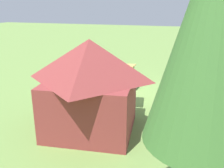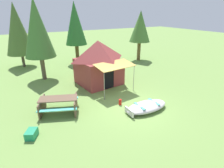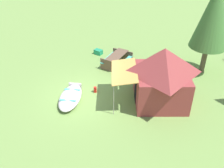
% 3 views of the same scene
% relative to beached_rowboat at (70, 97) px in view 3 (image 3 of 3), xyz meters
% --- Properties ---
extents(ground_plane, '(80.00, 80.00, 0.00)m').
position_rel_beached_rowboat_xyz_m(ground_plane, '(-0.54, 0.71, -0.22)').
color(ground_plane, olive).
extents(beached_rowboat, '(2.43, 1.12, 0.41)m').
position_rel_beached_rowboat_xyz_m(beached_rowboat, '(0.00, 0.00, 0.00)').
color(beached_rowboat, silver).
rests_on(beached_rowboat, ground_plane).
extents(canvas_cabin_tent, '(3.26, 4.24, 3.08)m').
position_rel_beached_rowboat_xyz_m(canvas_cabin_tent, '(-0.55, 4.72, 1.38)').
color(canvas_cabin_tent, brown).
rests_on(canvas_cabin_tent, ground_plane).
extents(picnic_table, '(2.31, 2.07, 0.80)m').
position_rel_beached_rowboat_xyz_m(picnic_table, '(-4.07, 2.10, 0.29)').
color(picnic_table, brown).
rests_on(picnic_table, ground_plane).
extents(cooler_box, '(0.61, 0.68, 0.33)m').
position_rel_beached_rowboat_xyz_m(cooler_box, '(-5.60, 0.61, -0.05)').
color(cooler_box, '#1E8D5C').
rests_on(cooler_box, ground_plane).
extents(fuel_can, '(0.24, 0.24, 0.33)m').
position_rel_beached_rowboat_xyz_m(fuel_can, '(-0.91, 1.19, -0.05)').
color(fuel_can, red).
rests_on(fuel_can, ground_plane).
extents(pine_tree_back_left, '(2.18, 2.18, 5.79)m').
position_rel_beached_rowboat_xyz_m(pine_tree_back_left, '(-3.89, 7.51, 3.54)').
color(pine_tree_back_left, brown).
rests_on(pine_tree_back_left, ground_plane).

